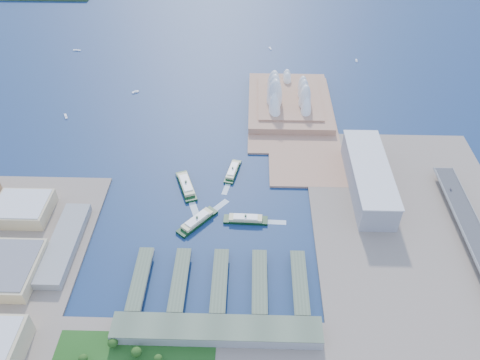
{
  "coord_description": "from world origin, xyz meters",
  "views": [
    {
      "loc": [
        43.79,
        -375.32,
        409.2
      ],
      "look_at": [
        31.27,
        73.67,
        18.0
      ],
      "focal_mm": 35.0,
      "sensor_mm": 36.0,
      "label": 1
    }
  ],
  "objects_px": {
    "ferry_a": "(186,184)",
    "ferry_c": "(197,220)",
    "ferry_b": "(233,170)",
    "ferry_d": "(246,218)",
    "toaster_building": "(368,178)",
    "car_c": "(451,190)",
    "opera_house": "(290,89)"
  },
  "relations": [
    {
      "from": "toaster_building",
      "to": "ferry_b",
      "type": "xyz_separation_m",
      "value": [
        -174.61,
        29.58,
        -15.84
      ]
    },
    {
      "from": "ferry_b",
      "to": "toaster_building",
      "type": "bearing_deg",
      "value": 2.64
    },
    {
      "from": "ferry_b",
      "to": "car_c",
      "type": "relative_size",
      "value": 11.11
    },
    {
      "from": "toaster_building",
      "to": "car_c",
      "type": "height_order",
      "value": "toaster_building"
    },
    {
      "from": "ferry_c",
      "to": "ferry_d",
      "type": "height_order",
      "value": "ferry_c"
    },
    {
      "from": "ferry_b",
      "to": "ferry_d",
      "type": "relative_size",
      "value": 0.93
    },
    {
      "from": "ferry_a",
      "to": "car_c",
      "type": "height_order",
      "value": "car_c"
    },
    {
      "from": "opera_house",
      "to": "toaster_building",
      "type": "height_order",
      "value": "opera_house"
    },
    {
      "from": "opera_house",
      "to": "ferry_a",
      "type": "relative_size",
      "value": 3.0
    },
    {
      "from": "ferry_c",
      "to": "ferry_a",
      "type": "bearing_deg",
      "value": -31.91
    },
    {
      "from": "opera_house",
      "to": "car_c",
      "type": "height_order",
      "value": "opera_house"
    },
    {
      "from": "ferry_a",
      "to": "ferry_b",
      "type": "bearing_deg",
      "value": 8.19
    },
    {
      "from": "toaster_building",
      "to": "ferry_c",
      "type": "distance_m",
      "value": 223.96
    },
    {
      "from": "car_c",
      "to": "opera_house",
      "type": "bearing_deg",
      "value": 131.58
    },
    {
      "from": "toaster_building",
      "to": "ferry_a",
      "type": "height_order",
      "value": "toaster_building"
    },
    {
      "from": "ferry_a",
      "to": "ferry_b",
      "type": "relative_size",
      "value": 1.22
    },
    {
      "from": "ferry_a",
      "to": "ferry_c",
      "type": "xyz_separation_m",
      "value": [
        20.66,
        -63.43,
        -0.26
      ]
    },
    {
      "from": "ferry_b",
      "to": "ferry_c",
      "type": "height_order",
      "value": "ferry_c"
    },
    {
      "from": "toaster_building",
      "to": "car_c",
      "type": "distance_m",
      "value": 102.27
    },
    {
      "from": "ferry_a",
      "to": "ferry_d",
      "type": "relative_size",
      "value": 1.13
    },
    {
      "from": "ferry_b",
      "to": "ferry_c",
      "type": "bearing_deg",
      "value": -99.97
    },
    {
      "from": "ferry_a",
      "to": "ferry_d",
      "type": "height_order",
      "value": "ferry_a"
    },
    {
      "from": "opera_house",
      "to": "ferry_b",
      "type": "distance_m",
      "value": 192.22
    },
    {
      "from": "toaster_building",
      "to": "ferry_c",
      "type": "relative_size",
      "value": 2.71
    },
    {
      "from": "ferry_b",
      "to": "ferry_d",
      "type": "height_order",
      "value": "ferry_d"
    },
    {
      "from": "ferry_b",
      "to": "car_c",
      "type": "xyz_separation_m",
      "value": [
        275.61,
        -44.84,
        10.84
      ]
    },
    {
      "from": "opera_house",
      "to": "ferry_a",
      "type": "height_order",
      "value": "opera_house"
    },
    {
      "from": "toaster_building",
      "to": "ferry_d",
      "type": "relative_size",
      "value": 2.92
    },
    {
      "from": "opera_house",
      "to": "toaster_building",
      "type": "relative_size",
      "value": 1.16
    },
    {
      "from": "toaster_building",
      "to": "ferry_a",
      "type": "xyz_separation_m",
      "value": [
        -234.22,
        -2.33,
        -14.83
      ]
    },
    {
      "from": "toaster_building",
      "to": "ferry_a",
      "type": "relative_size",
      "value": 2.59
    },
    {
      "from": "ferry_b",
      "to": "ferry_a",
      "type": "bearing_deg",
      "value": -139.58
    }
  ]
}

